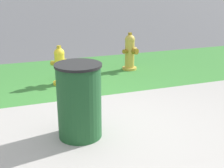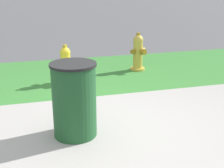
% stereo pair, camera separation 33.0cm
% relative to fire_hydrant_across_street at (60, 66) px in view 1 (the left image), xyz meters
% --- Properties ---
extents(ground_plane, '(120.00, 120.00, 0.00)m').
position_rel_fire_hydrant_across_street_xyz_m(ground_plane, '(0.12, -2.04, -0.34)').
color(ground_plane, '#515154').
extents(sidewalk_pavement, '(18.00, 2.37, 0.01)m').
position_rel_fire_hydrant_across_street_xyz_m(sidewalk_pavement, '(0.12, -2.04, -0.34)').
color(sidewalk_pavement, '#9E9993').
rests_on(sidewalk_pavement, ground).
extents(grass_verge, '(18.00, 2.68, 0.01)m').
position_rel_fire_hydrant_across_street_xyz_m(grass_verge, '(0.12, 0.49, -0.34)').
color(grass_verge, '#387A33').
rests_on(grass_verge, ground).
extents(fire_hydrant_across_street, '(0.33, 0.33, 0.72)m').
position_rel_fire_hydrant_across_street_xyz_m(fire_hydrant_across_street, '(0.00, 0.00, 0.00)').
color(fire_hydrant_across_street, yellow).
rests_on(fire_hydrant_across_street, ground).
extents(fire_hydrant_by_grass_verge, '(0.38, 0.36, 0.79)m').
position_rel_fire_hydrant_across_street_xyz_m(fire_hydrant_by_grass_verge, '(1.56, 0.47, 0.04)').
color(fire_hydrant_by_grass_verge, gold).
rests_on(fire_hydrant_by_grass_verge, ground).
extents(trash_bin, '(0.54, 0.54, 0.91)m').
position_rel_fire_hydrant_across_street_xyz_m(trash_bin, '(-0.16, -2.06, 0.11)').
color(trash_bin, '#1E5128').
rests_on(trash_bin, ground).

